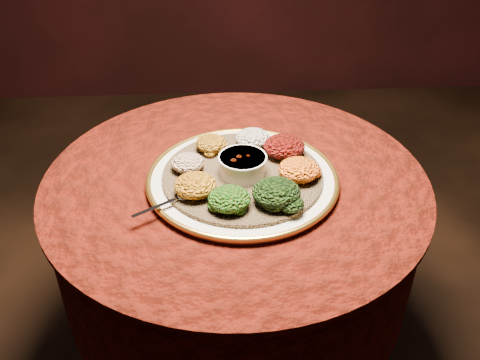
{
  "coord_description": "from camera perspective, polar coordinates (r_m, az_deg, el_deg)",
  "views": [
    {
      "loc": [
        -0.05,
        -1.09,
        1.49
      ],
      "look_at": [
        0.01,
        -0.05,
        0.76
      ],
      "focal_mm": 40.0,
      "sensor_mm": 36.0,
      "label": 1
    }
  ],
  "objects": [
    {
      "name": "portion_kitfo",
      "position": [
        1.36,
        4.72,
        3.59
      ],
      "size": [
        0.11,
        0.1,
        0.05
      ],
      "primitive_type": "ellipsoid",
      "color": "black",
      "rests_on": "injera"
    },
    {
      "name": "table",
      "position": [
        1.44,
        -0.45,
        -5.61
      ],
      "size": [
        0.96,
        0.96,
        0.73
      ],
      "color": "black",
      "rests_on": "ground"
    },
    {
      "name": "stew_bowl",
      "position": [
        1.28,
        0.28,
        1.73
      ],
      "size": [
        0.12,
        0.12,
        0.05
      ],
      "color": "white",
      "rests_on": "injera"
    },
    {
      "name": "portion_mixveg",
      "position": [
        1.17,
        -1.14,
        -2.02
      ],
      "size": [
        0.1,
        0.09,
        0.05
      ],
      "primitive_type": "ellipsoid",
      "color": "#9C3C0A",
      "rests_on": "injera"
    },
    {
      "name": "portion_tikil",
      "position": [
        1.27,
        6.31,
        1.12
      ],
      "size": [
        0.1,
        0.09,
        0.05
      ],
      "primitive_type": "ellipsoid",
      "color": "#A4710D",
      "rests_on": "injera"
    },
    {
      "name": "injera",
      "position": [
        1.3,
        0.27,
        0.51
      ],
      "size": [
        0.51,
        0.51,
        0.01
      ],
      "primitive_type": "cylinder",
      "rotation": [
        0.0,
        0.0,
        0.41
      ],
      "color": "olive",
      "rests_on": "platter"
    },
    {
      "name": "platter",
      "position": [
        1.3,
        0.27,
        0.12
      ],
      "size": [
        0.57,
        0.57,
        0.02
      ],
      "rotation": [
        0.0,
        0.0,
        0.33
      ],
      "color": "beige",
      "rests_on": "table"
    },
    {
      "name": "spoon",
      "position": [
        1.22,
        -6.44,
        -1.85
      ],
      "size": [
        0.14,
        0.09,
        0.01
      ],
      "rotation": [
        0.0,
        0.0,
        -2.57
      ],
      "color": "silver",
      "rests_on": "injera"
    },
    {
      "name": "portion_timatim",
      "position": [
        1.31,
        -5.61,
        1.84
      ],
      "size": [
        0.08,
        0.08,
        0.04
      ],
      "primitive_type": "ellipsoid",
      "color": "maroon",
      "rests_on": "injera"
    },
    {
      "name": "portion_shiro",
      "position": [
        1.38,
        -3.08,
        3.91
      ],
      "size": [
        0.08,
        0.08,
        0.04
      ],
      "primitive_type": "ellipsoid",
      "color": "#A56513",
      "rests_on": "injera"
    },
    {
      "name": "portion_kik",
      "position": [
        1.22,
        -4.78,
        -0.57
      ],
      "size": [
        0.1,
        0.09,
        0.05
      ],
      "primitive_type": "ellipsoid",
      "color": "#B77D10",
      "rests_on": "injera"
    },
    {
      "name": "portion_ayib",
      "position": [
        1.4,
        1.35,
        4.5
      ],
      "size": [
        0.09,
        0.09,
        0.04
      ],
      "primitive_type": "ellipsoid",
      "color": "silver",
      "rests_on": "injera"
    },
    {
      "name": "portion_gomen",
      "position": [
        1.19,
        3.89,
        -1.33
      ],
      "size": [
        0.11,
        0.1,
        0.05
      ],
      "primitive_type": "ellipsoid",
      "color": "black",
      "rests_on": "injera"
    }
  ]
}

